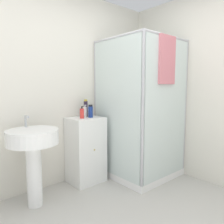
# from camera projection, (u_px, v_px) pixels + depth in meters

# --- Properties ---
(wall_back) EXTENTS (6.40, 0.06, 2.50)m
(wall_back) POSITION_uv_depth(u_px,v_px,m) (44.00, 88.00, 2.69)
(wall_back) COLOR silver
(wall_back) RESTS_ON ground_plane
(shower_enclosure) EXTENTS (0.93, 0.96, 1.91)m
(shower_enclosure) POSITION_uv_depth(u_px,v_px,m) (140.00, 142.00, 3.08)
(shower_enclosure) COLOR white
(shower_enclosure) RESTS_ON ground_plane
(vanity_cabinet) EXTENTS (0.44, 0.39, 0.87)m
(vanity_cabinet) POSITION_uv_depth(u_px,v_px,m) (86.00, 150.00, 2.91)
(vanity_cabinet) COLOR white
(vanity_cabinet) RESTS_ON ground_plane
(sink) EXTENTS (0.53, 0.53, 0.96)m
(sink) POSITION_uv_depth(u_px,v_px,m) (33.00, 148.00, 2.28)
(sink) COLOR white
(sink) RESTS_ON ground_plane
(soap_dispenser) EXTENTS (0.05, 0.05, 0.16)m
(soap_dispenser) POSITION_uv_depth(u_px,v_px,m) (82.00, 113.00, 2.78)
(soap_dispenser) COLOR red
(soap_dispenser) RESTS_ON vanity_cabinet
(shampoo_bottle_tall_black) EXTENTS (0.05, 0.05, 0.23)m
(shampoo_bottle_tall_black) POSITION_uv_depth(u_px,v_px,m) (86.00, 108.00, 2.95)
(shampoo_bottle_tall_black) COLOR #281E33
(shampoo_bottle_tall_black) RESTS_ON vanity_cabinet
(shampoo_bottle_blue) EXTENTS (0.06, 0.06, 0.17)m
(shampoo_bottle_blue) POSITION_uv_depth(u_px,v_px,m) (90.00, 111.00, 2.87)
(shampoo_bottle_blue) COLOR navy
(shampoo_bottle_blue) RESTS_ON vanity_cabinet
(lotion_bottle_white) EXTENTS (0.05, 0.05, 0.17)m
(lotion_bottle_white) POSITION_uv_depth(u_px,v_px,m) (85.00, 112.00, 2.90)
(lotion_bottle_white) COLOR white
(lotion_bottle_white) RESTS_ON vanity_cabinet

